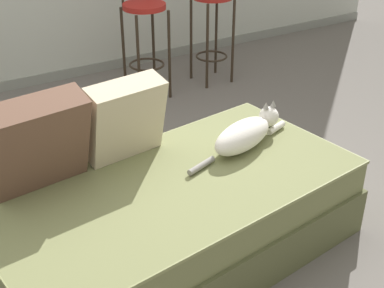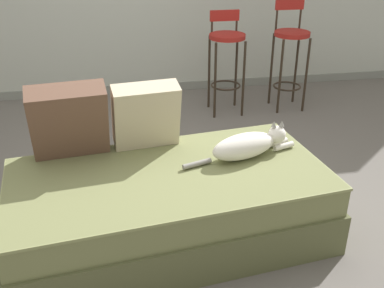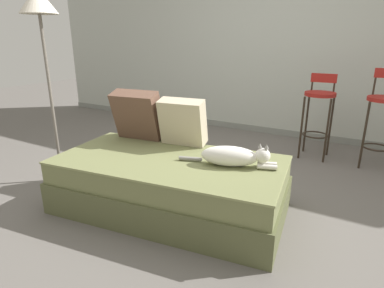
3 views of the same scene
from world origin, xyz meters
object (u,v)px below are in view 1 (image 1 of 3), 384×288
Objects in this scene: cat at (246,134)px; bar_stool_by_doorway at (211,11)px; couch at (177,220)px; throw_pillow_middle at (124,119)px; bar_stool_near_window at (144,23)px; throw_pillow_corner at (38,142)px.

cat is 2.02m from bar_stool_by_doorway.
couch is 4.53× the size of throw_pillow_middle.
throw_pillow_middle is at bearing -134.61° from bar_stool_by_doorway.
throw_pillow_middle is 0.64m from cat.
throw_pillow_middle is at bearing -119.91° from bar_stool_near_window.
bar_stool_by_doorway is at bearing 45.39° from throw_pillow_middle.
couch is at bearing -28.85° from throw_pillow_corner.
throw_pillow_corner is 0.64× the size of cat.
couch is 0.56m from throw_pillow_middle.
cat is (1.03, -0.18, -0.16)m from throw_pillow_corner.
throw_pillow_corner is 1.06m from cat.
throw_pillow_middle is 1.78m from bar_stool_near_window.
bar_stool_by_doorway is at bearing 39.06° from throw_pillow_corner.
throw_pillow_middle reaches higher than cat.
bar_stool_near_window is at bearing 67.21° from couch.
throw_pillow_middle is 2.17m from bar_stool_by_doorway.
throw_pillow_middle reaches higher than couch.
bar_stool_near_window is at bearing 60.09° from throw_pillow_middle.
bar_stool_near_window reaches higher than cat.
throw_pillow_middle is (-0.09, 0.35, 0.43)m from couch.
throw_pillow_middle is at bearing 7.20° from throw_pillow_corner.
bar_stool_near_window is (0.31, 1.78, 0.09)m from cat.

